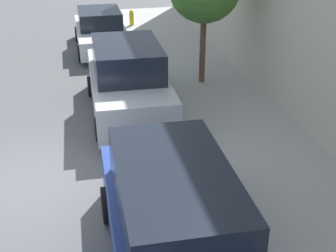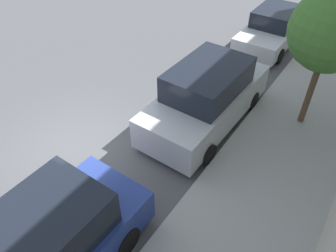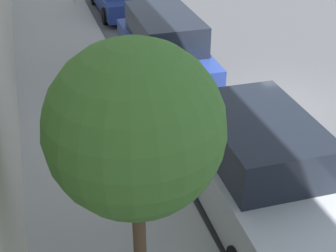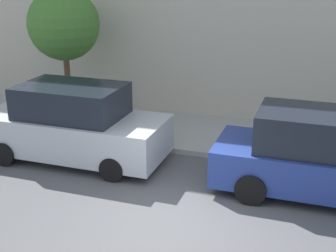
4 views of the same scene
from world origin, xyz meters
name	(u,v)px [view 3 (image 3 of 4)]	position (x,y,z in m)	size (l,w,h in m)	color
ground_plane	(281,110)	(0.00, 0.00, 0.00)	(60.00, 60.00, 0.00)	#515154
sidewalk	(89,138)	(5.03, 0.00, 0.07)	(3.07, 32.00, 0.15)	#9E9E99
parked_minivan_second	(165,46)	(2.28, -3.00, 0.92)	(2.02, 4.93, 1.90)	navy
parked_suv_third	(255,168)	(2.43, 3.26, 0.93)	(2.08, 4.84, 1.98)	#B7BABF
street_tree	(135,129)	(4.97, 4.81, 3.11)	(2.17, 2.17, 4.05)	brown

